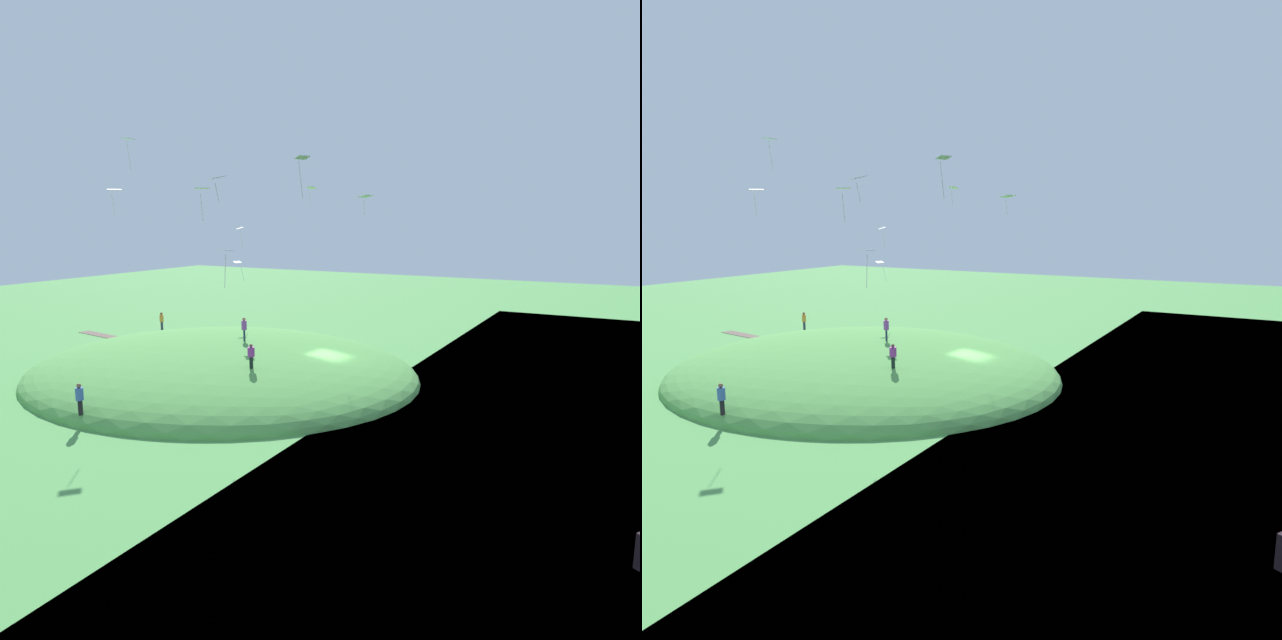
{
  "view_description": "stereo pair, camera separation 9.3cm",
  "coord_description": "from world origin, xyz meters",
  "views": [
    {
      "loc": [
        -18.65,
        35.49,
        11.56
      ],
      "look_at": [
        0.53,
        0.43,
        4.62
      ],
      "focal_mm": 32.57,
      "sensor_mm": 36.0,
      "label": 1
    },
    {
      "loc": [
        -18.73,
        35.44,
        11.56
      ],
      "look_at": [
        0.53,
        0.43,
        4.62
      ],
      "focal_mm": 32.57,
      "sensor_mm": 36.0,
      "label": 2
    }
  ],
  "objects": [
    {
      "name": "ground_plane",
      "position": [
        0.0,
        0.0,
        0.0
      ],
      "size": [
        160.0,
        160.0,
        0.0
      ],
      "primitive_type": "plane",
      "color": "#51974A"
    },
    {
      "name": "grass_hill",
      "position": [
        8.49,
        1.46,
        0.0
      ],
      "size": [
        30.21,
        26.93,
        5.1
      ],
      "primitive_type": "ellipsoid",
      "color": "#549B48",
      "rests_on": "ground_plane"
    },
    {
      "name": "dirt_path",
      "position": [
        26.44,
        -4.09,
        0.02
      ],
      "size": [
        10.36,
        2.57,
        0.04
      ],
      "primitive_type": "cube",
      "rotation": [
        0.0,
        0.0,
        -0.14
      ],
      "color": "brown",
      "rests_on": "ground_plane"
    },
    {
      "name": "person_watching_kites",
      "position": [
        6.92,
        0.65,
        3.66
      ],
      "size": [
        0.56,
        0.56,
        1.78
      ],
      "rotation": [
        0.0,
        0.0,
        2.39
      ],
      "color": "navy",
      "rests_on": "grass_hill"
    },
    {
      "name": "person_near_shore",
      "position": [
        2.5,
        5.99,
        3.16
      ],
      "size": [
        0.5,
        0.5,
        1.58
      ],
      "rotation": [
        0.0,
        0.0,
        4.82
      ],
      "color": "black",
      "rests_on": "grass_hill"
    },
    {
      "name": "person_on_hilltop",
      "position": [
        8.27,
        14.47,
        1.82
      ],
      "size": [
        0.58,
        0.58,
        1.86
      ],
      "rotation": [
        0.0,
        0.0,
        1.12
      ],
      "color": "black",
      "rests_on": "grass_hill"
    },
    {
      "name": "person_walking_path",
      "position": [
        19.73,
        -3.98,
        2.45
      ],
      "size": [
        0.5,
        0.5,
        1.72
      ],
      "rotation": [
        0.0,
        0.0,
        4.16
      ],
      "color": "#2D2F48",
      "rests_on": "grass_hill"
    },
    {
      "name": "kite_0",
      "position": [
        6.89,
        11.17,
        15.86
      ],
      "size": [
        0.53,
        0.73,
        1.78
      ],
      "color": "white"
    },
    {
      "name": "kite_1",
      "position": [
        -1.04,
        -3.55,
        13.16
      ],
      "size": [
        0.96,
        1.22,
        1.54
      ],
      "color": "white"
    },
    {
      "name": "kite_2",
      "position": [
        2.74,
        9.98,
        13.17
      ],
      "size": [
        1.28,
        1.26,
        1.84
      ],
      "color": "silver"
    },
    {
      "name": "kite_3",
      "position": [
        12.31,
        7.46,
        13.43
      ],
      "size": [
        1.11,
        1.13,
        1.78
      ],
      "color": "white"
    },
    {
      "name": "kite_4",
      "position": [
        10.24,
        -3.62,
        10.73
      ],
      "size": [
        0.99,
        0.97,
        1.85
      ],
      "color": "white"
    },
    {
      "name": "kite_5",
      "position": [
        -0.16,
        12.26,
        13.55
      ],
      "size": [
        1.27,
        1.22,
        1.27
      ],
      "color": "silver"
    },
    {
      "name": "kite_6",
      "position": [
        2.46,
        8.41,
        9.62
      ],
      "size": [
        1.03,
        0.88,
        2.23
      ],
      "color": "silver"
    },
    {
      "name": "kite_7",
      "position": [
        11.77,
        -5.33,
        7.74
      ],
      "size": [
        0.73,
        0.8,
        1.79
      ],
      "color": "white"
    },
    {
      "name": "kite_8",
      "position": [
        -4.41,
        11.24,
        14.22
      ],
      "size": [
        0.66,
        0.77,
        2.01
      ],
      "color": "white"
    },
    {
      "name": "kite_9",
      "position": [
        4.53,
        -5.42,
        13.97
      ],
      "size": [
        0.93,
        0.78,
        1.43
      ],
      "color": "white"
    },
    {
      "name": "mooring_post",
      "position": [
        -3.75,
        -2.48,
        0.58
      ],
      "size": [
        0.14,
        0.14,
        1.17
      ],
      "primitive_type": "cylinder",
      "color": "brown",
      "rests_on": "ground_plane"
    }
  ]
}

